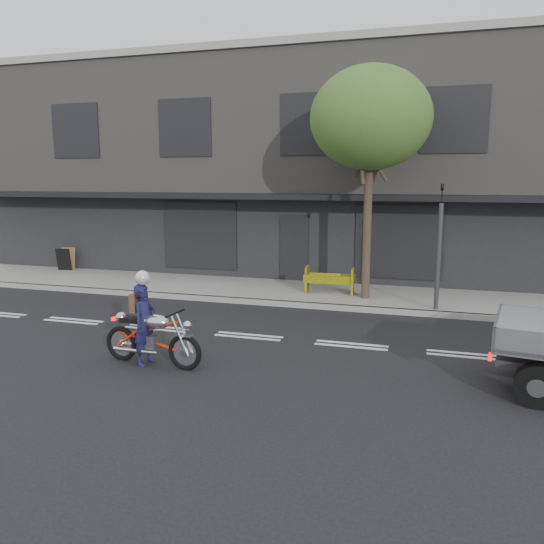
% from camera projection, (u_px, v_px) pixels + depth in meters
% --- Properties ---
extents(ground, '(80.00, 80.00, 0.00)m').
position_uv_depth(ground, '(249.00, 336.00, 12.37)').
color(ground, black).
rests_on(ground, ground).
extents(sidewalk, '(32.00, 3.20, 0.15)m').
position_uv_depth(sidewalk, '(297.00, 292.00, 16.80)').
color(sidewalk, gray).
rests_on(sidewalk, ground).
extents(kerb, '(32.00, 0.20, 0.15)m').
position_uv_depth(kerb, '(284.00, 304.00, 15.29)').
color(kerb, gray).
rests_on(kerb, ground).
extents(building_main, '(26.00, 10.00, 8.00)m').
position_uv_depth(building_main, '(335.00, 170.00, 22.35)').
color(building_main, slate).
rests_on(building_main, ground).
extents(street_tree, '(3.40, 3.40, 6.74)m').
position_uv_depth(street_tree, '(371.00, 119.00, 14.81)').
color(street_tree, '#382B21').
rests_on(street_tree, ground).
extents(traffic_light_pole, '(0.12, 0.12, 3.50)m').
position_uv_depth(traffic_light_pole, '(439.00, 254.00, 14.07)').
color(traffic_light_pole, '#2D2D30').
rests_on(traffic_light_pole, ground).
extents(motorcycle, '(2.20, 0.64, 1.13)m').
position_uv_depth(motorcycle, '(152.00, 336.00, 10.40)').
color(motorcycle, black).
rests_on(motorcycle, ground).
extents(rider, '(0.44, 0.62, 1.61)m').
position_uv_depth(rider, '(145.00, 325.00, 10.40)').
color(rider, '#16163C').
rests_on(rider, ground).
extents(construction_barrier, '(1.55, 0.69, 0.85)m').
position_uv_depth(construction_barrier, '(328.00, 281.00, 16.04)').
color(construction_barrier, '#F6EA0C').
rests_on(construction_barrier, sidewalk).
extents(sandwich_board, '(0.61, 0.47, 0.86)m').
position_uv_depth(sandwich_board, '(64.00, 259.00, 20.32)').
color(sandwich_board, black).
rests_on(sandwich_board, sidewalk).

